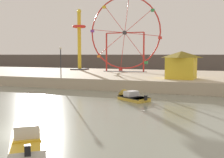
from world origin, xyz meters
TOP-DOWN VIEW (x-y plane):
  - ground_plane at (0.00, 0.00)m, footprint 240.00×240.00m
  - quay_promenade at (0.00, 29.94)m, footprint 110.00×23.30m
  - distant_town_skyline at (0.00, 56.20)m, footprint 140.00×3.00m
  - motorboat_white_red_stripe at (2.50, -1.02)m, footprint 3.84×4.35m
  - motorboat_mustard_yellow at (3.38, 13.36)m, footprint 4.09×3.40m
  - ferris_wheel_red_frame at (-3.24, 33.45)m, footprint 12.95×1.20m
  - drop_tower_yellow_tower at (-13.48, 36.13)m, footprint 2.80×2.80m
  - carnival_booth_yellow_awning at (7.53, 22.70)m, footprint 4.03×3.89m
  - promenade_lamp_near at (-7.43, 18.83)m, footprint 0.32×0.32m

SIDE VIEW (x-z plane):
  - ground_plane at x=0.00m, z-range 0.00..0.00m
  - motorboat_mustard_yellow at x=3.38m, z-range -0.49..1.00m
  - motorboat_white_red_stripe at x=2.50m, z-range -0.42..1.13m
  - quay_promenade at x=0.00m, z-range 0.00..1.39m
  - distant_town_skyline at x=0.00m, z-range 0.00..4.40m
  - carnival_booth_yellow_awning at x=7.53m, z-range 1.45..4.89m
  - promenade_lamp_near at x=-7.43m, z-range 1.99..5.99m
  - drop_tower_yellow_tower at x=-13.48m, z-range 1.28..13.21m
  - ferris_wheel_red_frame at x=-3.24m, z-range 1.42..14.62m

